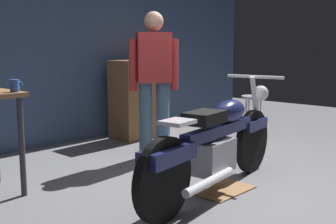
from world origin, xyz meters
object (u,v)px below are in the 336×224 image
Objects in this scene: wooden_dresser at (140,99)px; person_standing at (154,78)px; mug_blue_enamel at (15,86)px; shop_stool at (253,106)px; motorcycle at (217,142)px.

person_standing is at bearing -124.30° from wooden_dresser.
mug_blue_enamel is (-2.35, -1.03, 0.40)m from wooden_dresser.
mug_blue_enamel is (-3.12, 0.36, 0.45)m from shop_stool.
person_standing is 1.24m from wooden_dresser.
wooden_dresser is (0.67, 0.98, -0.38)m from person_standing.
motorcycle is 19.76× the size of mug_blue_enamel.
motorcycle is 1.98× the size of wooden_dresser.
shop_stool is (1.44, -0.42, -0.43)m from person_standing.
mug_blue_enamel is at bearing 36.07° from person_standing.
wooden_dresser is at bearing -90.04° from person_standing.
motorcycle is 3.40× the size of shop_stool.
motorcycle is 1.78m from mug_blue_enamel.
wooden_dresser reaches higher than motorcycle.
person_standing is (0.44, 1.24, 0.48)m from motorcycle.
mug_blue_enamel is (-1.68, -0.05, 0.03)m from person_standing.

